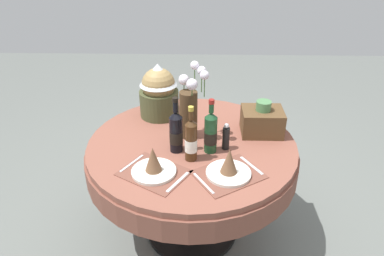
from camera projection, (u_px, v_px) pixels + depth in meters
ground at (192, 229)px, 2.55m from camera, size 8.00×8.00×0.00m
dining_table at (192, 158)px, 2.25m from camera, size 1.30×1.30×0.73m
place_setting_left at (154, 166)px, 1.89m from camera, size 0.43×0.40×0.16m
place_setting_right at (229, 168)px, 1.88m from camera, size 0.43×0.40×0.16m
flower_vase at (189, 107)px, 2.15m from camera, size 0.18×0.17×0.48m
wine_bottle_left at (176, 132)px, 2.04m from camera, size 0.08×0.08×0.34m
wine_bottle_centre at (190, 140)px, 1.97m from camera, size 0.07×0.07×0.33m
wine_bottle_right at (211, 132)px, 2.04m from camera, size 0.08×0.08×0.33m
pepper_mill at (226, 137)px, 2.09m from camera, size 0.04×0.04×0.17m
gift_tub_back_left at (159, 89)px, 2.41m from camera, size 0.27×0.27×0.37m
woven_basket_side_right at (262, 121)px, 2.25m from camera, size 0.26×0.21×0.22m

